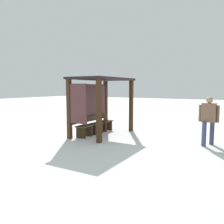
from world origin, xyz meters
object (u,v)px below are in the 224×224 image
at_px(bus_shelter, 97,94).
at_px(bench_right_inside, 105,124).
at_px(bench_center_inside, 95,127).
at_px(person_walking, 209,117).
at_px(bench_left_inside, 84,129).

distance_m(bus_shelter, bench_right_inside, 1.59).
bearing_deg(bench_center_inside, person_walking, -86.71).
bearing_deg(bench_right_inside, bus_shelter, -170.52).
bearing_deg(bench_right_inside, bench_center_inside, 179.92).
bearing_deg(bench_right_inside, bench_left_inside, -179.99).
xyz_separation_m(bus_shelter, bench_right_inside, (0.86, 0.14, -1.32)).
distance_m(bench_right_inside, person_walking, 4.31).
bearing_deg(bench_center_inside, bench_left_inside, -179.89).
xyz_separation_m(bench_right_inside, person_walking, (-0.51, -4.23, 0.63)).
xyz_separation_m(bench_left_inside, person_walking, (1.00, -4.23, 0.63)).
bearing_deg(bus_shelter, bench_left_inside, 167.36).
bearing_deg(bench_center_inside, bus_shelter, -127.42).
height_order(bus_shelter, bench_right_inside, bus_shelter).
distance_m(bus_shelter, bench_left_inside, 1.47).
xyz_separation_m(bench_left_inside, bench_right_inside, (1.50, 0.00, -0.00)).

